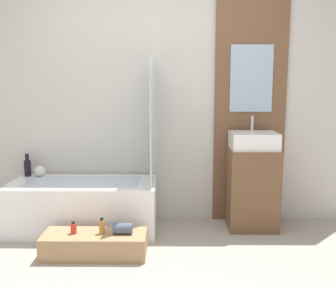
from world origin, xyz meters
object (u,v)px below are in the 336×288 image
object	(u,v)px
wooden_step_bench	(95,244)
bottle_soap_primary	(74,228)
sink	(254,141)
bathtub	(84,206)
vase_round_light	(40,171)
bottle_soap_secondary	(102,226)
vase_tall_dark	(28,167)

from	to	relation	value
wooden_step_bench	bottle_soap_primary	world-z (taller)	bottle_soap_primary
sink	bathtub	bearing A→B (deg)	-176.85
vase_round_light	bottle_soap_primary	world-z (taller)	vase_round_light
vase_round_light	bottle_soap_primary	bearing A→B (deg)	-56.18
bathtub	bottle_soap_secondary	world-z (taller)	bathtub
vase_tall_dark	bottle_soap_primary	bearing A→B (deg)	-50.87
sink	bottle_soap_primary	distance (m)	1.87
wooden_step_bench	vase_tall_dark	xyz separation A→B (m)	(-0.84, 0.82, 0.48)
vase_tall_dark	vase_round_light	world-z (taller)	vase_tall_dark
bathtub	sink	distance (m)	1.78
bathtub	vase_tall_dark	xyz separation A→B (m)	(-0.62, 0.24, 0.34)
sink	vase_round_light	world-z (taller)	sink
bottle_soap_primary	bottle_soap_secondary	distance (m)	0.24
bathtub	vase_round_light	size ratio (longest dim) A/B	12.72
sink	bottle_soap_primary	bearing A→B (deg)	-157.51
wooden_step_bench	vase_round_light	size ratio (longest dim) A/B	7.79
bathtub	bottle_soap_secondary	size ratio (longest dim) A/B	10.16
bottle_soap_primary	bottle_soap_secondary	bearing A→B (deg)	0.00
sink	vase_tall_dark	size ratio (longest dim) A/B	1.94
wooden_step_bench	bathtub	bearing A→B (deg)	110.39
vase_round_light	vase_tall_dark	bearing A→B (deg)	170.68
wooden_step_bench	vase_round_light	xyz separation A→B (m)	(-0.71, 0.80, 0.45)
bottle_soap_primary	sink	bearing A→B (deg)	22.49
sink	bottle_soap_primary	size ratio (longest dim) A/B	4.29
wooden_step_bench	vase_round_light	world-z (taller)	vase_round_light
bottle_soap_primary	bottle_soap_secondary	world-z (taller)	bottle_soap_secondary
wooden_step_bench	bottle_soap_secondary	bearing A→B (deg)	0.00
bottle_soap_secondary	wooden_step_bench	bearing A→B (deg)	180.00
bottle_soap_primary	wooden_step_bench	bearing A→B (deg)	0.00
bathtub	bottle_soap_primary	distance (m)	0.58
wooden_step_bench	sink	world-z (taller)	sink
sink	vase_tall_dark	bearing A→B (deg)	176.32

